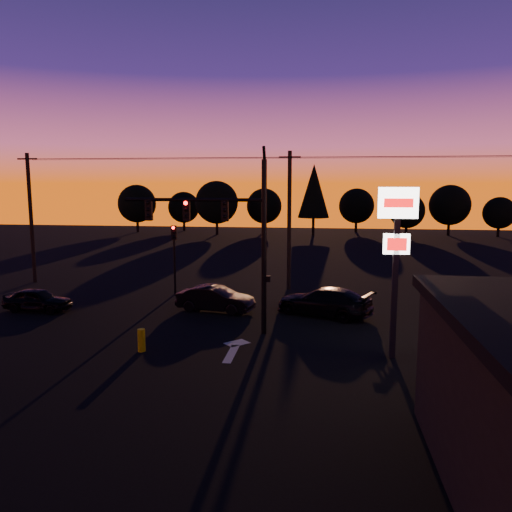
{
  "coord_description": "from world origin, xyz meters",
  "views": [
    {
      "loc": [
        4.07,
        -18.39,
        6.95
      ],
      "look_at": [
        1.0,
        5.0,
        3.5
      ],
      "focal_mm": 35.0,
      "sensor_mm": 36.0,
      "label": 1
    }
  ],
  "objects": [
    {
      "name": "ground",
      "position": [
        0.0,
        0.0,
        0.0
      ],
      "size": [
        120.0,
        120.0,
        0.0
      ],
      "primitive_type": "plane",
      "color": "black",
      "rests_on": "ground"
    },
    {
      "name": "lane_arrow",
      "position": [
        0.5,
        1.67,
        0.01
      ],
      "size": [
        1.2,
        3.1,
        0.01
      ],
      "color": "beige",
      "rests_on": "ground"
    },
    {
      "name": "traffic_signal_mast",
      "position": [
        -0.1,
        3.99,
        4.94
      ],
      "size": [
        6.79,
        0.52,
        8.58
      ],
      "color": "black",
      "rests_on": "ground"
    },
    {
      "name": "secondary_signal",
      "position": [
        -5.0,
        11.49,
        2.86
      ],
      "size": [
        0.3,
        0.31,
        4.35
      ],
      "color": "black",
      "rests_on": "ground"
    },
    {
      "name": "pylon_sign",
      "position": [
        7.0,
        1.5,
        4.91
      ],
      "size": [
        1.5,
        0.28,
        6.8
      ],
      "color": "black",
      "rests_on": "ground"
    },
    {
      "name": "utility_pole_0",
      "position": [
        -16.0,
        14.0,
        4.59
      ],
      "size": [
        1.4,
        0.26,
        9.0
      ],
      "color": "black",
      "rests_on": "ground"
    },
    {
      "name": "utility_pole_1",
      "position": [
        2.0,
        14.0,
        4.59
      ],
      "size": [
        1.4,
        0.26,
        9.0
      ],
      "color": "black",
      "rests_on": "ground"
    },
    {
      "name": "power_wires",
      "position": [
        2.0,
        14.0,
        8.57
      ],
      "size": [
        36.0,
        1.22,
        0.07
      ],
      "color": "black",
      "rests_on": "ground"
    },
    {
      "name": "bollard",
      "position": [
        -3.27,
        0.85,
        0.47
      ],
      "size": [
        0.32,
        0.32,
        0.95
      ],
      "primitive_type": "cylinder",
      "color": "#BAB805",
      "rests_on": "ground"
    },
    {
      "name": "tree_0",
      "position": [
        -22.0,
        50.0,
        4.06
      ],
      "size": [
        5.36,
        5.36,
        6.74
      ],
      "color": "black",
      "rests_on": "ground"
    },
    {
      "name": "tree_1",
      "position": [
        -16.0,
        53.0,
        3.43
      ],
      "size": [
        4.54,
        4.54,
        5.71
      ],
      "color": "black",
      "rests_on": "ground"
    },
    {
      "name": "tree_2",
      "position": [
        -10.0,
        48.0,
        4.37
      ],
      "size": [
        5.77,
        5.78,
        7.26
      ],
      "color": "black",
      "rests_on": "ground"
    },
    {
      "name": "tree_3",
      "position": [
        -4.0,
        52.0,
        3.75
      ],
      "size": [
        4.95,
        4.95,
        6.22
      ],
      "color": "black",
      "rests_on": "ground"
    },
    {
      "name": "tree_4",
      "position": [
        3.0,
        49.0,
        5.93
      ],
      "size": [
        4.18,
        4.18,
        9.5
      ],
      "color": "black",
      "rests_on": "ground"
    },
    {
      "name": "tree_5",
      "position": [
        9.0,
        54.0,
        3.75
      ],
      "size": [
        4.95,
        4.95,
        6.22
      ],
      "color": "black",
      "rests_on": "ground"
    },
    {
      "name": "tree_6",
      "position": [
        15.0,
        48.0,
        3.43
      ],
      "size": [
        4.54,
        4.54,
        5.71
      ],
      "color": "black",
      "rests_on": "ground"
    },
    {
      "name": "tree_7",
      "position": [
        21.0,
        51.0,
        4.06
      ],
      "size": [
        5.36,
        5.36,
        6.74
      ],
      "color": "black",
      "rests_on": "ground"
    },
    {
      "name": "tree_8",
      "position": [
        27.0,
        50.0,
        3.12
      ],
      "size": [
        4.12,
        4.12,
        5.19
      ],
      "color": "black",
      "rests_on": "ground"
    },
    {
      "name": "car_left",
      "position": [
        -11.29,
        6.51,
        0.63
      ],
      "size": [
        3.76,
        1.69,
        1.25
      ],
      "primitive_type": "imported",
      "rotation": [
        0.0,
        0.0,
        1.51
      ],
      "color": "black",
      "rests_on": "ground"
    },
    {
      "name": "car_mid",
      "position": [
        -1.6,
        7.72,
        0.69
      ],
      "size": [
        4.41,
        2.22,
        1.39
      ],
      "primitive_type": "imported",
      "rotation": [
        0.0,
        0.0,
        1.38
      ],
      "color": "black",
      "rests_on": "ground"
    },
    {
      "name": "car_right",
      "position": [
        4.29,
        7.62,
        0.75
      ],
      "size": [
        5.55,
        4.01,
        1.49
      ],
      "primitive_type": "imported",
      "rotation": [
        0.0,
        0.0,
        -1.99
      ],
      "color": "black",
      "rests_on": "ground"
    },
    {
      "name": "suv_parked",
      "position": [
        9.14,
        -2.95,
        0.75
      ],
      "size": [
        3.17,
        5.65,
        1.49
      ],
      "primitive_type": "imported",
      "rotation": [
        0.0,
        0.0,
        0.13
      ],
      "color": "black",
      "rests_on": "ground"
    }
  ]
}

